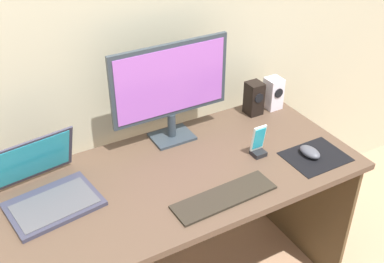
{
  "coord_description": "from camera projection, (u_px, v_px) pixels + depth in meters",
  "views": [
    {
      "loc": [
        -0.68,
        -1.31,
        1.87
      ],
      "look_at": [
        0.05,
        -0.02,
        0.92
      ],
      "focal_mm": 43.89,
      "sensor_mm": 36.0,
      "label": 1
    }
  ],
  "objects": [
    {
      "name": "wall_back",
      "position": [
        128.0,
        14.0,
        1.88
      ],
      "size": [
        6.0,
        0.04,
        2.5
      ],
      "primitive_type": "cube",
      "color": "#B7B093",
      "rests_on": "ground_plane"
    },
    {
      "name": "phone_in_dock",
      "position": [
        258.0,
        145.0,
        1.94
      ],
      "size": [
        0.06,
        0.05,
        0.14
      ],
      "color": "black",
      "rests_on": "desk"
    },
    {
      "name": "laptop",
      "position": [
        47.0,
        189.0,
        1.7
      ],
      "size": [
        0.36,
        0.35,
        0.22
      ],
      "color": "#333243",
      "rests_on": "desk"
    },
    {
      "name": "mousepad",
      "position": [
        315.0,
        157.0,
        1.95
      ],
      "size": [
        0.25,
        0.2,
        0.0
      ],
      "primitive_type": "cube",
      "color": "black",
      "rests_on": "desk"
    },
    {
      "name": "speaker_right",
      "position": [
        273.0,
        93.0,
        2.26
      ],
      "size": [
        0.07,
        0.08,
        0.15
      ],
      "color": "silver",
      "rests_on": "desk"
    },
    {
      "name": "keyboard_external",
      "position": [
        224.0,
        197.0,
        1.73
      ],
      "size": [
        0.41,
        0.13,
        0.01
      ],
      "primitive_type": "cube",
      "rotation": [
        0.0,
        0.0,
        0.03
      ],
      "color": "black",
      "rests_on": "desk"
    },
    {
      "name": "speaker_near_monitor",
      "position": [
        254.0,
        98.0,
        2.21
      ],
      "size": [
        0.07,
        0.08,
        0.16
      ],
      "color": "black",
      "rests_on": "desk"
    },
    {
      "name": "desk",
      "position": [
        180.0,
        202.0,
        1.94
      ],
      "size": [
        1.46,
        0.67,
        0.73
      ],
      "color": "#4F3B2C",
      "rests_on": "ground_plane"
    },
    {
      "name": "monitor",
      "position": [
        171.0,
        87.0,
        1.94
      ],
      "size": [
        0.53,
        0.14,
        0.44
      ],
      "color": "#2C353D",
      "rests_on": "desk"
    },
    {
      "name": "mouse",
      "position": [
        310.0,
        152.0,
        1.95
      ],
      "size": [
        0.07,
        0.1,
        0.04
      ],
      "primitive_type": "ellipsoid",
      "rotation": [
        0.0,
        0.0,
        0.07
      ],
      "color": "#464850",
      "rests_on": "mousepad"
    }
  ]
}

